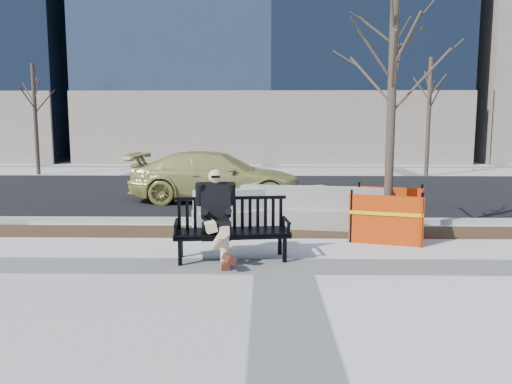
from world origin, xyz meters
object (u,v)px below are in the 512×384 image
bench (232,259)px  jersey_barrier_left (262,227)px  tree_fence (387,238)px  seated_man (216,259)px  jersey_barrier_right (314,228)px  sedan (217,201)px

bench → jersey_barrier_left: bench is taller
tree_fence → jersey_barrier_left: tree_fence is taller
bench → seated_man: (-0.27, 0.02, 0.00)m
seated_man → tree_fence: tree_fence is taller
tree_fence → jersey_barrier_right: 1.67m
sedan → bench: bearing=-169.7°
tree_fence → sedan: tree_fence is taller
tree_fence → jersey_barrier_left: size_ratio=1.69×
bench → tree_fence: 3.49m
seated_man → jersey_barrier_left: size_ratio=0.50×
sedan → tree_fence: bearing=-137.7°
bench → sedan: 6.49m
sedan → jersey_barrier_left: sedan is taller
jersey_barrier_left → sedan: bearing=91.4°
tree_fence → jersey_barrier_right: bearing=146.7°
tree_fence → sedan: size_ratio=1.03×
bench → sedan: bearing=90.3°
seated_man → jersey_barrier_right: bearing=46.5°
bench → jersey_barrier_left: 2.81m
jersey_barrier_left → jersey_barrier_right: 1.15m
sedan → jersey_barrier_right: sedan is taller
bench → sedan: (-0.86, 6.43, 0.00)m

